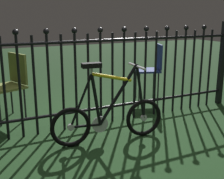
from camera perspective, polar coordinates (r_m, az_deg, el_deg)
name	(u,v)px	position (r m, az deg, el deg)	size (l,w,h in m)	color
ground_plane	(127,140)	(3.35, 2.83, -9.66)	(20.00, 20.00, 0.00)	#183417
iron_fence	(98,75)	(3.64, -2.66, 2.86)	(4.04, 0.07, 1.26)	black
bicycle	(109,115)	(3.22, -0.66, -4.98)	(1.28, 0.40, 0.88)	black
chair_olive	(10,81)	(4.11, -18.98, 1.63)	(0.56, 0.56, 0.86)	black
chair_navy	(152,66)	(4.76, 7.71, 4.49)	(0.49, 0.48, 0.90)	black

